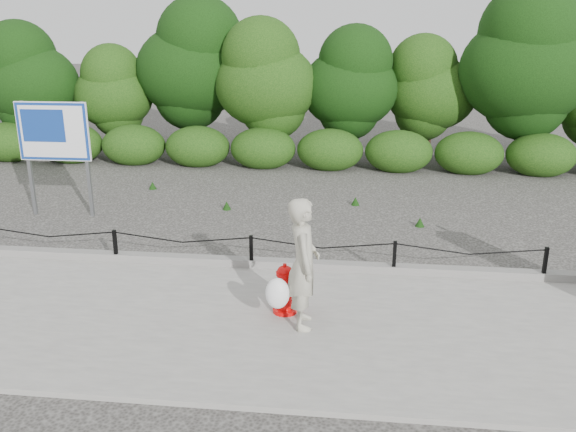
# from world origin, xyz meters

# --- Properties ---
(ground) EXTENTS (90.00, 90.00, 0.00)m
(ground) POSITION_xyz_m (0.00, 0.00, 0.00)
(ground) COLOR #2D2B28
(ground) RESTS_ON ground
(sidewalk) EXTENTS (14.00, 4.00, 0.08)m
(sidewalk) POSITION_xyz_m (0.00, -2.00, 0.04)
(sidewalk) COLOR gray
(sidewalk) RESTS_ON ground
(curb) EXTENTS (14.00, 0.22, 0.14)m
(curb) POSITION_xyz_m (0.00, 0.05, 0.15)
(curb) COLOR slate
(curb) RESTS_ON sidewalk
(chain_barrier) EXTENTS (10.06, 0.06, 0.60)m
(chain_barrier) POSITION_xyz_m (0.00, 0.00, 0.46)
(chain_barrier) COLOR black
(chain_barrier) RESTS_ON sidewalk
(treeline) EXTENTS (20.16, 3.98, 5.13)m
(treeline) POSITION_xyz_m (0.52, 8.92, 2.61)
(treeline) COLOR black
(treeline) RESTS_ON ground
(fire_hydrant) EXTENTS (0.44, 0.46, 0.79)m
(fire_hydrant) POSITION_xyz_m (0.80, -1.64, 0.45)
(fire_hydrant) COLOR red
(fire_hydrant) RESTS_ON sidewalk
(pedestrian) EXTENTS (0.80, 0.76, 1.92)m
(pedestrian) POSITION_xyz_m (1.08, -2.00, 1.01)
(pedestrian) COLOR #A8A490
(pedestrian) RESTS_ON sidewalk
(advertising_sign) EXTENTS (1.61, 0.16, 2.58)m
(advertising_sign) POSITION_xyz_m (-4.81, 2.63, 1.82)
(advertising_sign) COLOR slate
(advertising_sign) RESTS_ON ground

